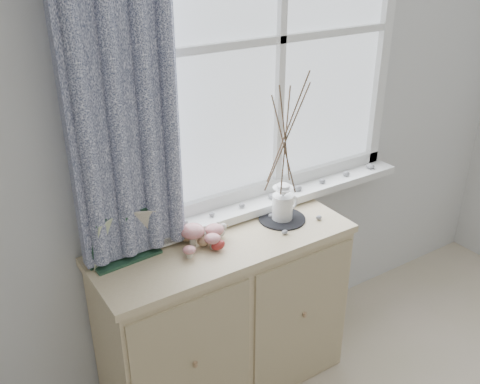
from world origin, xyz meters
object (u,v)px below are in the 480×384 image
at_px(botanical_book, 127,238).
at_px(toadstool_cluster, 201,234).
at_px(sideboard, 226,317).
at_px(twig_pitcher, 285,135).

height_order(botanical_book, toadstool_cluster, botanical_book).
distance_m(sideboard, toadstool_cluster, 0.49).
bearing_deg(twig_pitcher, sideboard, 179.13).
bearing_deg(botanical_book, toadstool_cluster, -12.31).
bearing_deg(botanical_book, twig_pitcher, -8.07).
height_order(sideboard, botanical_book, botanical_book).
distance_m(toadstool_cluster, twig_pitcher, 0.57).
height_order(sideboard, toadstool_cluster, toadstool_cluster).
relative_size(botanical_book, toadstool_cluster, 1.44).
xyz_separation_m(sideboard, botanical_book, (-0.42, 0.07, 0.54)).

